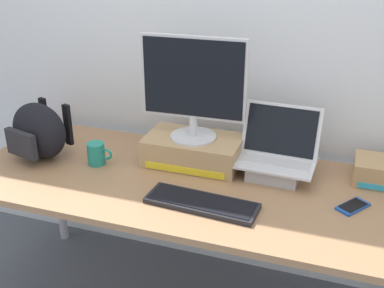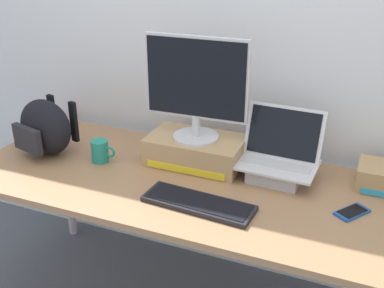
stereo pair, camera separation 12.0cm
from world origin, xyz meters
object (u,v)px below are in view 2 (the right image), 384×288
toner_box_yellow (196,150)px  desktop_monitor (196,87)px  plush_toy (59,116)px  external_keyboard (199,203)px  open_laptop (277,164)px  messenger_backpack (45,127)px  cell_phone (352,212)px  coffee_mug (100,151)px

toner_box_yellow → desktop_monitor: size_ratio=0.93×
toner_box_yellow → plush_toy: size_ratio=5.24×
desktop_monitor → external_keyboard: bearing=-68.4°
plush_toy → open_laptop: bearing=-6.8°
desktop_monitor → messenger_backpack: desktop_monitor is taller
cell_phone → plush_toy: bearing=-156.1°
desktop_monitor → open_laptop: bearing=-1.8°
desktop_monitor → open_laptop: (0.38, 0.00, -0.31)m
messenger_backpack → plush_toy: (-0.18, 0.33, -0.09)m
desktop_monitor → messenger_backpack: 0.77m
open_laptop → coffee_mug: 0.82m
desktop_monitor → coffee_mug: 0.55m
toner_box_yellow → coffee_mug: 0.45m
messenger_backpack → coffee_mug: 0.30m
messenger_backpack → open_laptop: bearing=24.4°
toner_box_yellow → external_keyboard: bearing=-66.3°
desktop_monitor → external_keyboard: desktop_monitor is taller
toner_box_yellow → plush_toy: bearing=170.2°
desktop_monitor → plush_toy: (-0.89, 0.15, -0.33)m
external_keyboard → cell_phone: (0.57, 0.18, -0.01)m
external_keyboard → coffee_mug: size_ratio=3.74×
external_keyboard → open_laptop: bearing=60.2°
toner_box_yellow → coffee_mug: toner_box_yellow is taller
desktop_monitor → toner_box_yellow: bearing=90.8°
external_keyboard → coffee_mug: coffee_mug is taller
open_laptop → external_keyboard: 0.42m
external_keyboard → desktop_monitor: bearing=117.5°
external_keyboard → messenger_backpack: size_ratio=1.36×
toner_box_yellow → plush_toy: (-0.89, 0.15, -0.02)m
coffee_mug → open_laptop: bearing=11.4°
open_laptop → desktop_monitor: bearing=-177.3°
toner_box_yellow → plush_toy: 0.90m
open_laptop → plush_toy: bearing=175.5°
external_keyboard → cell_phone: bearing=20.9°
messenger_backpack → cell_phone: bearing=15.3°
open_laptop → external_keyboard: size_ratio=0.77×
open_laptop → cell_phone: bearing=-24.7°
toner_box_yellow → cell_phone: size_ratio=2.87×
coffee_mug → external_keyboard: bearing=-18.2°
open_laptop → plush_toy: 1.28m
open_laptop → coffee_mug: (-0.80, -0.16, -0.01)m
desktop_monitor → messenger_backpack: size_ratio=1.40×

